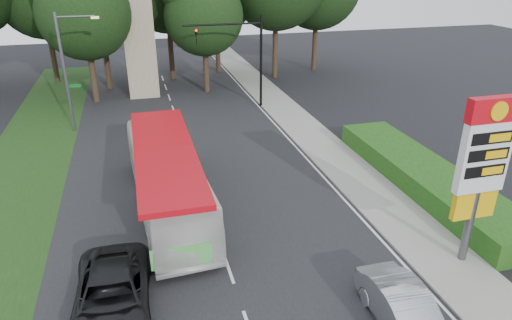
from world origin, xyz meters
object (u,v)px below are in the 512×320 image
object	(u,v)px
transit_bus	(167,180)
gas_station_pylon	(483,161)
sedan_silver	(405,311)
suv_charcoal	(112,296)
streetlight_signs	(67,68)
traffic_signal_mast	(245,49)
monument	(139,36)

from	to	relation	value
transit_bus	gas_station_pylon	bearing A→B (deg)	-36.92
sedan_silver	suv_charcoal	distance (m)	9.73
gas_station_pylon	streetlight_signs	distance (m)	25.74
traffic_signal_mast	suv_charcoal	distance (m)	23.96
suv_charcoal	traffic_signal_mast	bearing A→B (deg)	67.29
gas_station_pylon	traffic_signal_mast	size ratio (longest dim) A/B	0.95
traffic_signal_mast	transit_bus	world-z (taller)	traffic_signal_mast
monument	suv_charcoal	world-z (taller)	monument
streetlight_signs	monument	distance (m)	9.44
transit_bus	streetlight_signs	bearing A→B (deg)	108.71
gas_station_pylon	streetlight_signs	bearing A→B (deg)	128.96
monument	traffic_signal_mast	bearing A→B (deg)	-38.00
monument	suv_charcoal	xyz separation A→B (m)	(-2.30, -27.43, -4.34)
traffic_signal_mast	streetlight_signs	distance (m)	12.83
gas_station_pylon	suv_charcoal	distance (m)	14.00
gas_station_pylon	monument	size ratio (longest dim) A/B	0.68
traffic_signal_mast	monument	size ratio (longest dim) A/B	0.72
gas_station_pylon	transit_bus	distance (m)	13.50
sedan_silver	suv_charcoal	size ratio (longest dim) A/B	0.80
traffic_signal_mast	suv_charcoal	world-z (taller)	traffic_signal_mast
streetlight_signs	monument	size ratio (longest dim) A/B	0.80
transit_bus	suv_charcoal	world-z (taller)	transit_bus
traffic_signal_mast	transit_bus	distance (m)	16.81
traffic_signal_mast	streetlight_signs	bearing A→B (deg)	-171.08
monument	transit_bus	distance (m)	21.03
gas_station_pylon	traffic_signal_mast	world-z (taller)	traffic_signal_mast
traffic_signal_mast	transit_bus	size ratio (longest dim) A/B	0.63
sedan_silver	gas_station_pylon	bearing A→B (deg)	32.34
transit_bus	suv_charcoal	xyz separation A→B (m)	(-2.49, -6.70, -0.82)
traffic_signal_mast	streetlight_signs	xyz separation A→B (m)	(-12.67, -1.99, -0.23)
gas_station_pylon	transit_bus	size ratio (longest dim) A/B	0.60
streetlight_signs	gas_station_pylon	bearing A→B (deg)	-51.04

